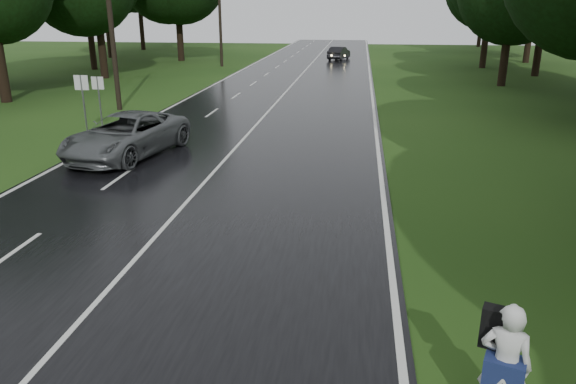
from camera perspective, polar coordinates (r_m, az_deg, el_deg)
name	(u,v)px	position (r m, az deg, el deg)	size (l,w,h in m)	color
ground	(91,310)	(11.24, -20.10, -11.67)	(160.00, 160.00, 0.00)	#264815
road	(266,114)	(29.41, -2.35, 8.20)	(12.00, 140.00, 0.04)	black
lane_center	(266,114)	(29.40, -2.35, 8.25)	(0.12, 140.00, 0.01)	silver
grey_car	(126,135)	(21.73, -16.73, 5.78)	(2.69, 5.82, 1.62)	#55595A
far_car	(339,53)	(61.05, 5.41, 14.42)	(1.48, 4.26, 1.40)	black
hitchhiker	(503,369)	(8.21, 21.83, -17.00)	(0.80, 0.77, 1.88)	silver
utility_pole_mid	(120,110)	(32.36, -17.37, 8.32)	(1.80, 0.28, 10.76)	black
utility_pole_far	(222,66)	(54.61, -7.00, 13.05)	(1.80, 0.28, 9.17)	black
road_sign_a	(88,135)	(26.20, -20.42, 5.64)	(0.65, 0.10, 2.69)	white
road_sign_b	(103,128)	(27.50, -19.01, 6.38)	(0.59, 0.10, 2.45)	white
tree_left_d	(7,102)	(37.68, -27.60, 8.44)	(8.01, 8.01, 12.52)	black
tree_left_e	(105,78)	(47.53, -18.77, 11.34)	(8.23, 8.23, 12.86)	black
tree_left_f	(181,61)	(61.27, -11.21, 13.47)	(9.41, 9.41, 14.71)	black
tree_right_e	(501,86)	(43.50, 21.60, 10.40)	(7.34, 7.34, 11.46)	black
tree_right_f	(482,68)	(56.14, 19.84, 12.26)	(8.47, 8.47, 13.23)	black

